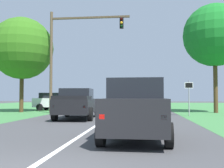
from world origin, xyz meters
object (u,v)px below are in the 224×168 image
(pickup_truck_lead, at_px, (77,103))
(crossing_suv_far, at_px, (55,101))
(traffic_light, at_px, (69,47))
(red_suv_near, at_px, (137,108))
(extra_tree_1, at_px, (22,48))
(oak_tree_right, at_px, (215,35))
(keep_moving_sign, at_px, (189,93))

(pickup_truck_lead, distance_m, crossing_suv_far, 10.86)
(traffic_light, bearing_deg, crossing_suv_far, 120.81)
(red_suv_near, height_order, extra_tree_1, extra_tree_1)
(extra_tree_1, bearing_deg, oak_tree_right, 2.94)
(red_suv_near, height_order, oak_tree_right, oak_tree_right)
(red_suv_near, xyz_separation_m, pickup_truck_lead, (-3.89, 7.81, -0.07))
(keep_moving_sign, relative_size, oak_tree_right, 0.27)
(red_suv_near, relative_size, traffic_light, 0.52)
(pickup_truck_lead, distance_m, traffic_light, 7.48)
(traffic_light, xyz_separation_m, crossing_suv_far, (-2.59, 4.34, -4.70))
(pickup_truck_lead, height_order, keep_moving_sign, keep_moving_sign)
(crossing_suv_far, bearing_deg, red_suv_near, -64.30)
(red_suv_near, xyz_separation_m, oak_tree_right, (6.52, 15.05, 5.67))
(red_suv_near, distance_m, crossing_suv_far, 19.59)
(keep_moving_sign, height_order, extra_tree_1, extra_tree_1)
(red_suv_near, bearing_deg, keep_moving_sign, 72.02)
(crossing_suv_far, relative_size, extra_tree_1, 0.51)
(traffic_light, relative_size, extra_tree_1, 1.02)
(red_suv_near, height_order, keep_moving_sign, keep_moving_sign)
(red_suv_near, distance_m, traffic_light, 15.27)
(traffic_light, bearing_deg, pickup_truck_lead, -69.87)
(keep_moving_sign, xyz_separation_m, oak_tree_right, (2.91, 3.93, 5.07))
(oak_tree_right, bearing_deg, traffic_light, -172.05)
(oak_tree_right, height_order, crossing_suv_far, oak_tree_right)
(keep_moving_sign, bearing_deg, crossing_suv_far, 151.63)
(red_suv_near, relative_size, pickup_truck_lead, 0.84)
(red_suv_near, bearing_deg, oak_tree_right, 66.57)
(pickup_truck_lead, height_order, oak_tree_right, oak_tree_right)
(red_suv_near, distance_m, oak_tree_right, 17.35)
(traffic_light, xyz_separation_m, keep_moving_sign, (9.51, -2.19, -3.98))
(red_suv_near, xyz_separation_m, traffic_light, (-5.91, 13.31, 4.59))
(red_suv_near, height_order, traffic_light, traffic_light)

